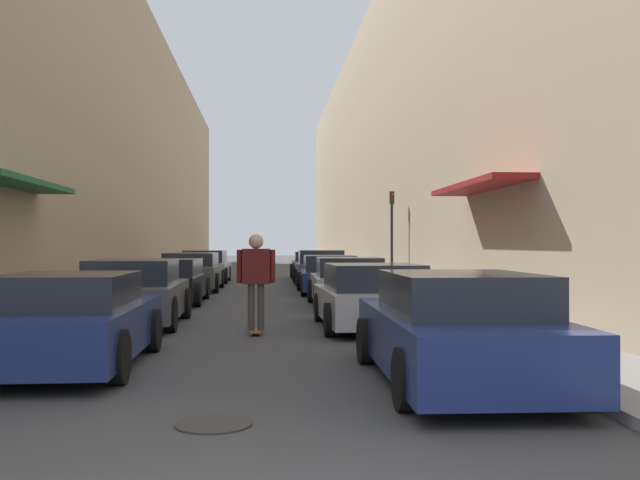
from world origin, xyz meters
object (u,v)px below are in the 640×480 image
parked_car_left_4 (205,267)px  parked_car_right_2 (348,283)px  parked_car_right_0 (457,330)px  manhole_cover (214,424)px  parked_car_left_2 (171,282)px  parked_car_left_1 (134,294)px  parked_car_right_1 (372,297)px  skateboarder (256,272)px  parked_car_left_3 (192,272)px  parked_car_right_4 (320,268)px  parked_car_right_5 (313,266)px  parked_car_left_0 (71,322)px  parked_car_right_3 (329,275)px  traffic_light (392,227)px

parked_car_left_4 → parked_car_right_2: 12.99m
parked_car_right_0 → manhole_cover: (-2.71, -1.72, -0.62)m
parked_car_left_2 → parked_car_left_1: bearing=-90.1°
parked_car_right_1 → skateboarder: 2.42m
parked_car_left_1 → parked_car_right_1: bearing=-10.3°
parked_car_right_2 → parked_car_right_1: bearing=-91.1°
parked_car_left_3 → parked_car_right_4: 5.65m
parked_car_right_5 → parked_car_left_0: bearing=-101.5°
parked_car_left_3 → manhole_cover: 19.09m
parked_car_left_3 → parked_car_right_2: 8.29m
parked_car_right_4 → parked_car_left_2: bearing=-119.9°
parked_car_right_3 → parked_car_left_2: bearing=-142.8°
parked_car_right_1 → skateboarder: size_ratio=2.22×
parked_car_right_5 → parked_car_left_3: bearing=-121.7°
traffic_light → parked_car_left_1: bearing=-123.6°
parked_car_right_2 → parked_car_right_5: same height
parked_car_left_4 → parked_car_right_5: size_ratio=1.10×
parked_car_right_3 → skateboarder: 10.88m
parked_car_right_5 → skateboarder: 20.38m
parked_car_right_0 → parked_car_right_5: size_ratio=1.14×
parked_car_right_3 → traffic_light: (2.44, 1.79, 1.63)m
manhole_cover → parked_car_right_5: bearing=84.3°
parked_car_right_2 → parked_car_right_5: 14.55m
parked_car_left_3 → traffic_light: (7.15, -0.05, 1.59)m
parked_car_left_4 → traffic_light: traffic_light is taller
parked_car_left_4 → parked_car_right_4: (4.76, -2.33, 0.01)m
parked_car_left_3 → parked_car_left_4: bearing=89.6°
parked_car_left_2 → parked_car_right_1: (4.71, -6.30, 0.00)m
parked_car_right_1 → parked_car_right_4: size_ratio=1.03×
parked_car_right_0 → parked_car_right_2: size_ratio=1.11×
parked_car_right_5 → manhole_cover: size_ratio=5.67×
manhole_cover → traffic_light: traffic_light is taller
parked_car_left_0 → parked_car_right_5: bearing=78.5°
parked_car_left_3 → skateboarder: skateboarder is taller
parked_car_left_0 → manhole_cover: 3.85m
parked_car_left_2 → manhole_cover: size_ratio=6.34×
parked_car_left_3 → parked_car_right_3: (4.71, -1.84, -0.04)m
parked_car_left_2 → traffic_light: bearing=36.8°
parked_car_right_3 → skateboarder: (-2.28, -10.63, 0.51)m
traffic_light → parked_car_right_1: bearing=-102.0°
parked_car_right_3 → manhole_cover: size_ratio=6.37×
parked_car_left_3 → parked_car_left_1: bearing=-90.2°
parked_car_left_3 → parked_car_right_0: size_ratio=1.07×
parked_car_left_0 → parked_car_right_2: parked_car_right_2 is taller
parked_car_left_0 → parked_car_left_2: 10.36m
manhole_cover → skateboarder: bearing=87.4°
parked_car_left_0 → parked_car_left_2: parked_car_left_0 is taller
parked_car_left_2 → parked_car_left_0: bearing=-89.7°
parked_car_right_4 → manhole_cover: size_ratio=5.62×
parked_car_left_4 → skateboarder: (2.39, -17.77, 0.47)m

